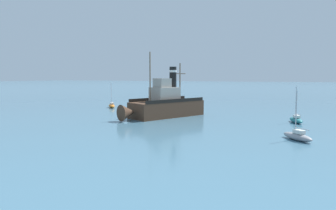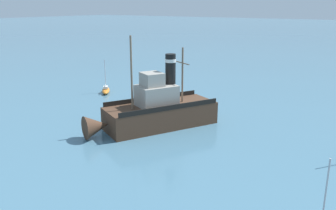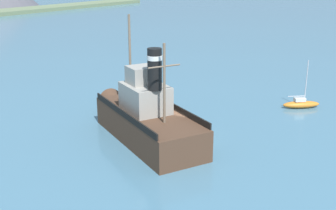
{
  "view_description": "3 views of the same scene",
  "coord_description": "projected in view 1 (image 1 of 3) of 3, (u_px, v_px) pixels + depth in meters",
  "views": [
    {
      "loc": [
        -20.45,
        45.03,
        6.36
      ],
      "look_at": [
        -3.34,
        5.09,
        2.13
      ],
      "focal_mm": 32.0,
      "sensor_mm": 36.0,
      "label": 1
    },
    {
      "loc": [
        -23.1,
        32.18,
        12.84
      ],
      "look_at": [
        -2.47,
        1.56,
        2.32
      ],
      "focal_mm": 38.0,
      "sensor_mm": 36.0,
      "label": 2
    },
    {
      "loc": [
        -27.64,
        -17.06,
        13.31
      ],
      "look_at": [
        0.99,
        2.22,
        2.25
      ],
      "focal_mm": 45.0,
      "sensor_mm": 36.0,
      "label": 3
    }
  ],
  "objects": [
    {
      "name": "sailboat_grey",
      "position": [
        297.0,
        136.0,
        29.67
      ],
      "size": [
        3.33,
        3.59,
        4.9
      ],
      "color": "gray",
      "rests_on": "ground"
    },
    {
      "name": "sailboat_orange",
      "position": [
        112.0,
        105.0,
        60.21
      ],
      "size": [
        3.33,
        3.59,
        4.9
      ],
      "color": "orange",
      "rests_on": "ground"
    },
    {
      "name": "ground_plane",
      "position": [
        162.0,
        114.0,
        49.83
      ],
      "size": [
        600.0,
        600.0,
        0.0
      ],
      "primitive_type": "plane",
      "color": "#477289"
    },
    {
      "name": "sailboat_teal",
      "position": [
        296.0,
        120.0,
        40.73
      ],
      "size": [
        2.31,
        3.95,
        4.9
      ],
      "color": "#23757A",
      "rests_on": "ground"
    },
    {
      "name": "old_tugboat",
      "position": [
        164.0,
        105.0,
        46.52
      ],
      "size": [
        9.52,
        14.37,
        9.9
      ],
      "color": "#4C3323",
      "rests_on": "ground"
    }
  ]
}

